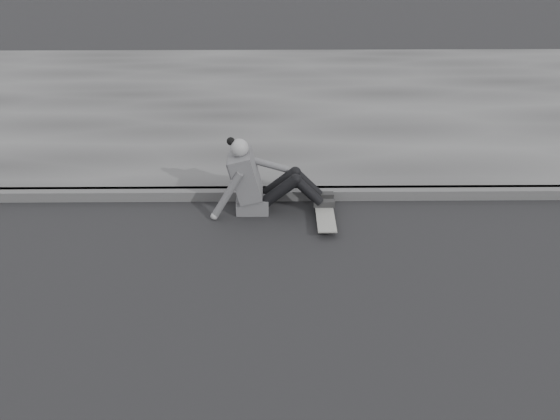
{
  "coord_description": "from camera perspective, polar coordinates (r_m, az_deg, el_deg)",
  "views": [
    {
      "loc": [
        -1.16,
        -3.85,
        3.49
      ],
      "look_at": [
        -1.11,
        1.42,
        0.5
      ],
      "focal_mm": 40.0,
      "sensor_mm": 36.0,
      "label": 1
    }
  ],
  "objects": [
    {
      "name": "seated_woman",
      "position": [
        6.91,
        -2.02,
        2.65
      ],
      "size": [
        1.38,
        0.46,
        0.88
      ],
      "color": "#4D4D4F",
      "rests_on": "ground"
    },
    {
      "name": "sidewalk",
      "position": [
        10.12,
        6.14,
        9.6
      ],
      "size": [
        24.0,
        6.0,
        0.12
      ],
      "primitive_type": "cube",
      "color": "#3C3C3C",
      "rests_on": "ground"
    },
    {
      "name": "ground",
      "position": [
        5.32,
        12.46,
        -12.25
      ],
      "size": [
        80.0,
        80.0,
        0.0
      ],
      "primitive_type": "plane",
      "color": "black",
      "rests_on": "ground"
    },
    {
      "name": "curb",
      "position": [
        7.37,
        8.55,
        1.53
      ],
      "size": [
        24.0,
        0.16,
        0.12
      ],
      "primitive_type": "cube",
      "color": "#464646",
      "rests_on": "ground"
    },
    {
      "name": "skateboard",
      "position": [
        6.85,
        4.13,
        -0.42
      ],
      "size": [
        0.2,
        0.78,
        0.09
      ],
      "color": "gray",
      "rests_on": "ground"
    }
  ]
}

